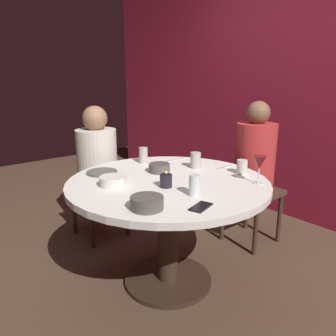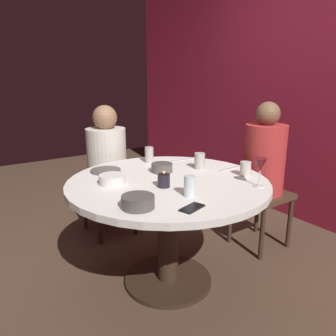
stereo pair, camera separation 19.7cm
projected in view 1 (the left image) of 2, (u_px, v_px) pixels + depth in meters
ground_plane at (168, 281)px, 2.32m from camera, size 8.00×8.00×0.00m
back_wall at (311, 85)px, 3.03m from camera, size 6.00×0.10×2.60m
dining_table at (168, 203)px, 2.16m from camera, size 1.29×1.29×0.74m
seated_diner_left at (97, 158)px, 2.81m from camera, size 0.40×0.40×1.15m
seated_diner_back at (255, 159)px, 2.70m from camera, size 0.40×0.40×1.20m
candle_holder at (166, 181)px, 1.98m from camera, size 0.07×0.07×0.10m
wine_glass at (260, 164)px, 2.01m from camera, size 0.08×0.08×0.18m
dinner_plate at (102, 172)px, 2.26m from camera, size 0.21×0.21×0.01m
cell_phone at (201, 207)px, 1.67m from camera, size 0.11×0.15×0.01m
bowl_serving_large at (159, 168)px, 2.28m from camera, size 0.15×0.15×0.06m
bowl_salad_center at (113, 181)px, 2.00m from camera, size 0.16×0.16×0.06m
bowl_small_white at (147, 203)px, 1.65m from camera, size 0.17×0.17×0.06m
cup_near_candle at (242, 167)px, 2.24m from camera, size 0.07×0.07×0.10m
cup_by_left_diner at (194, 185)px, 1.83m from camera, size 0.06×0.06×0.12m
cup_by_right_diner at (143, 155)px, 2.52m from camera, size 0.07×0.07×0.12m
cup_center_front at (196, 160)px, 2.38m from camera, size 0.07×0.07×0.11m
fork_near_plate at (176, 160)px, 2.62m from camera, size 0.04×0.18×0.01m
knife_near_plate at (225, 167)px, 2.40m from camera, size 0.02×0.18×0.01m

